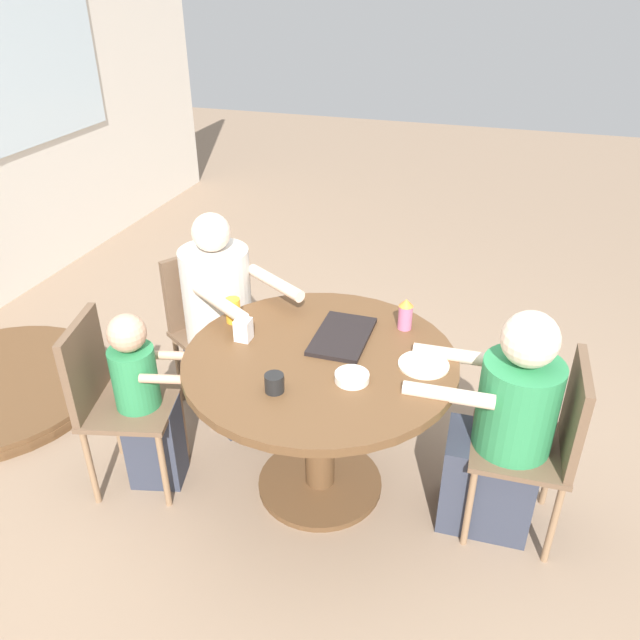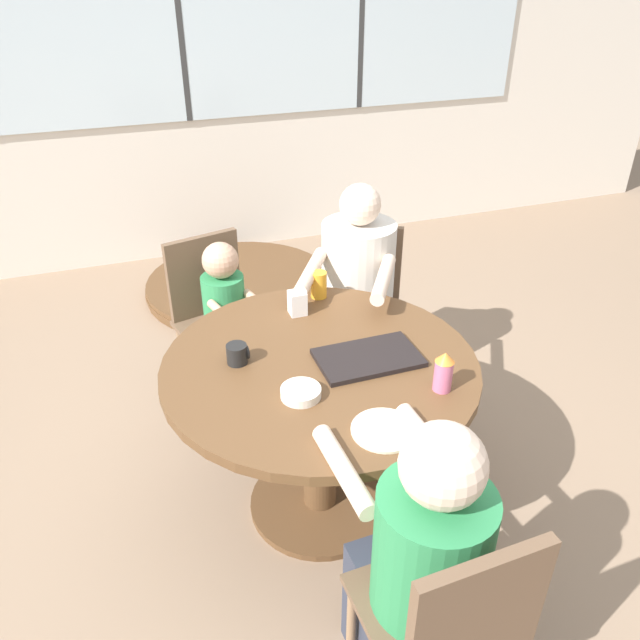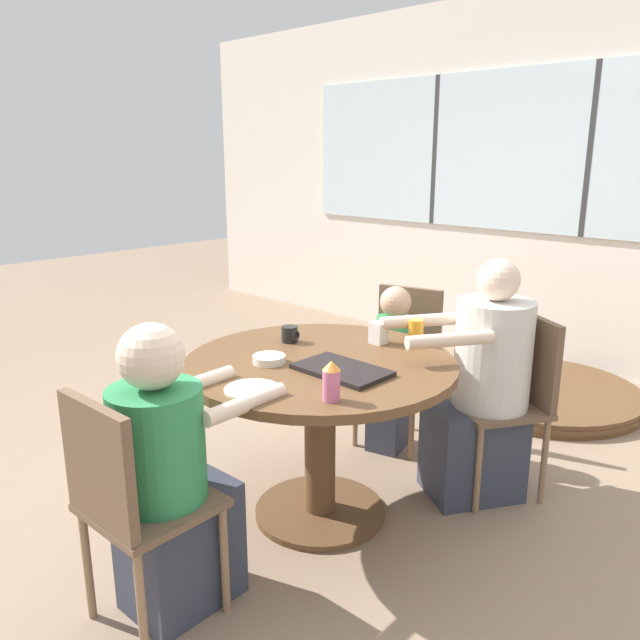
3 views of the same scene
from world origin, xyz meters
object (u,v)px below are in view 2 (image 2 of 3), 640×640
at_px(person_man_blue_shirt, 419,580).
at_px(folded_table_stack, 240,285).
at_px(chair_for_man_blue_shirt, 452,622).
at_px(chair_for_woman_green_shirt, 361,294).
at_px(milk_carton_small, 297,303).
at_px(person_woman_green_shirt, 355,312).
at_px(bowl_white_shallow, 301,392).
at_px(person_toddler, 229,336).
at_px(coffee_mug, 238,354).
at_px(chair_for_toddler, 214,307).
at_px(sippy_cup, 444,371).
at_px(juice_glass, 319,285).

xyz_separation_m(person_man_blue_shirt, folded_table_stack, (0.10, 2.84, -0.44)).
height_order(chair_for_man_blue_shirt, person_man_blue_shirt, person_man_blue_shirt).
bearing_deg(chair_for_man_blue_shirt, chair_for_woman_green_shirt, 72.90).
bearing_deg(milk_carton_small, person_woman_green_shirt, 37.64).
bearing_deg(person_man_blue_shirt, chair_for_woman_green_shirt, 71.21).
distance_m(milk_carton_small, bowl_white_shallow, 0.57).
distance_m(person_woman_green_shirt, person_toddler, 0.64).
distance_m(chair_for_man_blue_shirt, coffee_mug, 1.14).
xyz_separation_m(chair_for_toddler, milk_carton_small, (0.26, -0.57, 0.27)).
bearing_deg(folded_table_stack, chair_for_man_blue_shirt, -91.84).
relative_size(chair_for_woman_green_shirt, person_woman_green_shirt, 0.76).
bearing_deg(bowl_white_shallow, person_man_blue_shirt, -75.59).
distance_m(person_man_blue_shirt, sippy_cup, 0.68).
bearing_deg(juice_glass, person_woman_green_shirt, 36.64).
xyz_separation_m(person_man_blue_shirt, milk_carton_small, (0.00, 1.16, 0.31)).
bearing_deg(chair_for_man_blue_shirt, person_toddler, 95.53).
height_order(chair_for_woman_green_shirt, folded_table_stack, chair_for_woman_green_shirt).
distance_m(person_man_blue_shirt, coffee_mug, 0.99).
relative_size(coffee_mug, sippy_cup, 0.55).
distance_m(person_toddler, juice_glass, 0.60).
bearing_deg(milk_carton_small, chair_for_toddler, 114.93).
distance_m(person_toddler, milk_carton_small, 0.60).
bearing_deg(person_toddler, person_man_blue_shirt, 83.98).
xyz_separation_m(coffee_mug, sippy_cup, (0.63, -0.40, 0.04)).
xyz_separation_m(chair_for_toddler, bowl_white_shallow, (0.10, -1.11, 0.24)).
distance_m(person_woman_green_shirt, milk_carton_small, 0.58).
xyz_separation_m(person_toddler, bowl_white_shallow, (0.06, -0.96, 0.33)).
distance_m(chair_for_woman_green_shirt, person_woman_green_shirt, 0.17).
xyz_separation_m(chair_for_woman_green_shirt, chair_for_toddler, (-0.75, 0.12, 0.00)).
height_order(chair_for_toddler, sippy_cup, sippy_cup).
relative_size(chair_for_man_blue_shirt, person_man_blue_shirt, 0.81).
relative_size(chair_for_woman_green_shirt, bowl_white_shallow, 6.24).
xyz_separation_m(juice_glass, folded_table_stack, (-0.03, 1.57, -0.77)).
xyz_separation_m(chair_for_toddler, person_toddler, (0.04, -0.15, -0.09)).
bearing_deg(bowl_white_shallow, chair_for_toddler, 95.25).
distance_m(person_woman_green_shirt, sippy_cup, 1.03).
bearing_deg(person_woman_green_shirt, chair_for_man_blue_shirt, 108.80).
xyz_separation_m(coffee_mug, folded_table_stack, (0.42, 1.95, -0.74)).
bearing_deg(person_toddler, bowl_white_shallow, 79.75).
bearing_deg(chair_for_woman_green_shirt, person_woman_green_shirt, 90.00).
bearing_deg(person_woman_green_shirt, person_man_blue_shirt, 107.11).
bearing_deg(coffee_mug, sippy_cup, -32.18).
relative_size(juice_glass, milk_carton_small, 1.17).
distance_m(coffee_mug, sippy_cup, 0.75).
distance_m(chair_for_toddler, coffee_mug, 0.88).
xyz_separation_m(chair_for_man_blue_shirt, bowl_white_shallow, (-0.16, 0.79, 0.24)).
bearing_deg(juice_glass, person_toddler, 139.54).
bearing_deg(bowl_white_shallow, juice_glass, 65.70).
height_order(person_woman_green_shirt, sippy_cup, person_woman_green_shirt).
bearing_deg(coffee_mug, juice_glass, 40.15).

